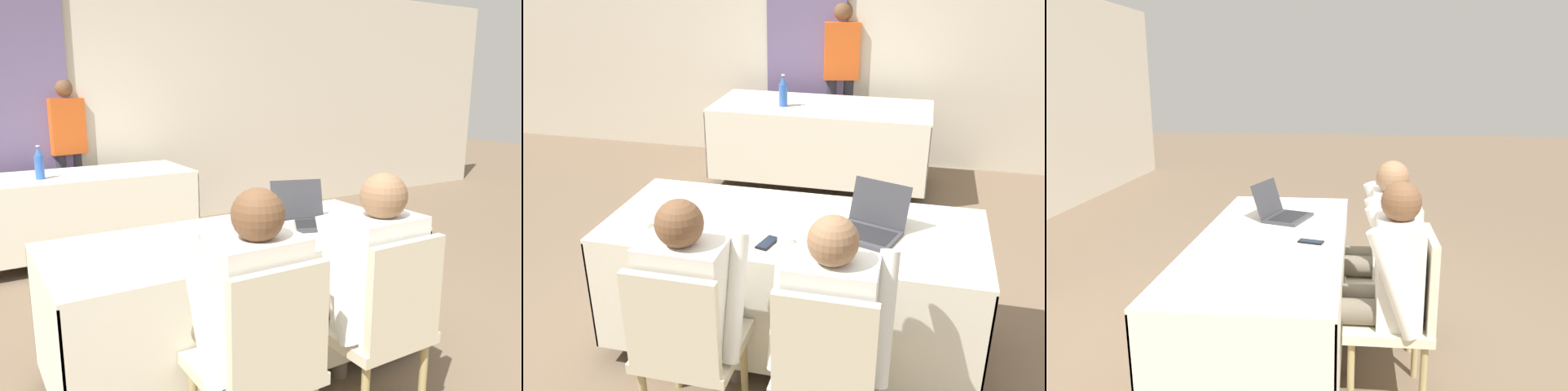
# 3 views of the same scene
# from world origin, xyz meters

# --- Properties ---
(ground_plane) EXTENTS (24.00, 24.00, 0.00)m
(ground_plane) POSITION_xyz_m (0.00, 0.00, 0.00)
(ground_plane) COLOR brown
(wall_back) EXTENTS (12.00, 0.06, 2.70)m
(wall_back) POSITION_xyz_m (0.00, 3.17, 1.35)
(wall_back) COLOR beige
(wall_back) RESTS_ON ground_plane
(curtain_panel) EXTENTS (0.78, 0.04, 2.65)m
(curtain_panel) POSITION_xyz_m (-0.59, 3.11, 1.33)
(curtain_panel) COLOR slate
(curtain_panel) RESTS_ON ground_plane
(conference_table_near) EXTENTS (1.95, 0.84, 0.75)m
(conference_table_near) POSITION_xyz_m (0.00, 0.00, 0.58)
(conference_table_near) COLOR silver
(conference_table_near) RESTS_ON ground_plane
(conference_table_far) EXTENTS (1.95, 0.84, 0.75)m
(conference_table_far) POSITION_xyz_m (-0.30, 2.42, 0.58)
(conference_table_far) COLOR silver
(conference_table_far) RESTS_ON ground_plane
(laptop) EXTENTS (0.38, 0.38, 0.23)m
(laptop) POSITION_xyz_m (0.39, -0.01, 0.80)
(laptop) COLOR #333338
(laptop) RESTS_ON conference_table_near
(cell_phone) EXTENTS (0.09, 0.15, 0.01)m
(cell_phone) POSITION_xyz_m (-0.07, -0.24, 0.76)
(cell_phone) COLOR black
(cell_phone) RESTS_ON conference_table_near
(paper_beside_laptop) EXTENTS (0.32, 0.36, 0.00)m
(paper_beside_laptop) POSITION_xyz_m (-0.70, -0.22, 0.75)
(paper_beside_laptop) COLOR white
(paper_beside_laptop) RESTS_ON conference_table_near
(paper_centre_table) EXTENTS (0.26, 0.33, 0.00)m
(paper_centre_table) POSITION_xyz_m (-0.50, -0.01, 0.75)
(paper_centre_table) COLOR white
(paper_centre_table) RESTS_ON conference_table_near
(water_bottle) EXTENTS (0.08, 0.08, 0.28)m
(water_bottle) POSITION_xyz_m (-0.63, 2.30, 0.88)
(water_bottle) COLOR #2D5BB7
(water_bottle) RESTS_ON conference_table_far
(chair_near_left) EXTENTS (0.44, 0.44, 0.90)m
(chair_near_left) POSITION_xyz_m (-0.31, -0.73, 0.49)
(chair_near_left) COLOR tan
(chair_near_left) RESTS_ON ground_plane
(chair_near_right) EXTENTS (0.44, 0.44, 0.90)m
(chair_near_right) POSITION_xyz_m (0.31, -0.73, 0.49)
(chair_near_right) COLOR tan
(chair_near_right) RESTS_ON ground_plane
(person_checkered_shirt) EXTENTS (0.50, 0.52, 1.16)m
(person_checkered_shirt) POSITION_xyz_m (-0.31, -0.62, 0.65)
(person_checkered_shirt) COLOR #665B4C
(person_checkered_shirt) RESTS_ON ground_plane
(person_white_shirt) EXTENTS (0.50, 0.52, 1.16)m
(person_white_shirt) POSITION_xyz_m (0.31, -0.62, 0.65)
(person_white_shirt) COLOR #665B4C
(person_white_shirt) RESTS_ON ground_plane
(person_red_shirt) EXTENTS (0.38, 0.27, 1.59)m
(person_red_shirt) POSITION_xyz_m (-0.24, 3.14, 0.91)
(person_red_shirt) COLOR #33333D
(person_red_shirt) RESTS_ON ground_plane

